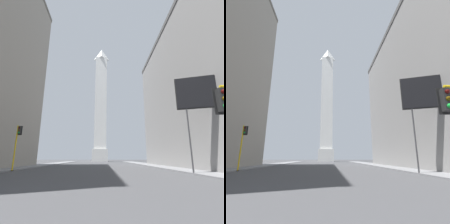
# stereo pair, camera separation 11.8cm
# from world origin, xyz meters

# --- Properties ---
(sidewalk_left) EXTENTS (5.00, 113.31, 0.15)m
(sidewalk_left) POSITION_xyz_m (-13.60, 33.99, 0.07)
(sidewalk_left) COLOR slate
(sidewalk_left) RESTS_ON ground_plane
(sidewalk_right) EXTENTS (5.00, 113.31, 0.15)m
(sidewalk_right) POSITION_xyz_m (13.60, 33.99, 0.07)
(sidewalk_right) COLOR slate
(sidewalk_right) RESTS_ON ground_plane
(obelisk) EXTENTS (8.06, 8.06, 66.34)m
(obelisk) POSITION_xyz_m (0.00, 94.43, 31.65)
(obelisk) COLOR silver
(obelisk) RESTS_ON ground_plane
(traffic_light_mid_left) EXTENTS (0.77, 0.50, 6.29)m
(traffic_light_mid_left) POSITION_xyz_m (-10.91, 25.60, 4.13)
(traffic_light_mid_left) COLOR yellow
(traffic_light_mid_left) RESTS_ON ground_plane
(billboard_sign) EXTENTS (6.35, 2.34, 11.50)m
(billboard_sign) POSITION_xyz_m (13.42, 18.93, 9.17)
(billboard_sign) COLOR #3F3F42
(billboard_sign) RESTS_ON ground_plane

